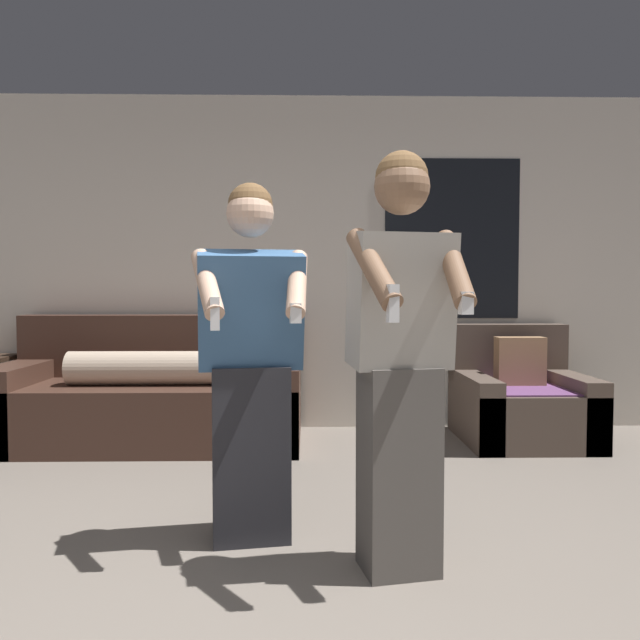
# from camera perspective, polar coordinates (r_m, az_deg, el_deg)

# --- Properties ---
(wall_back) EXTENTS (6.89, 0.07, 2.70)m
(wall_back) POSITION_cam_1_polar(r_m,az_deg,el_deg) (5.14, -2.53, 5.24)
(wall_back) COLOR silver
(wall_back) RESTS_ON ground_plane
(couch) EXTENTS (2.18, 0.97, 0.93)m
(couch) POSITION_cam_1_polar(r_m,az_deg,el_deg) (4.82, -15.04, -6.97)
(couch) COLOR #472D23
(couch) RESTS_ON ground_plane
(armchair) EXTENTS (0.91, 0.93, 0.86)m
(armchair) POSITION_cam_1_polar(r_m,az_deg,el_deg) (4.97, 17.84, -7.14)
(armchair) COLOR brown
(armchair) RESTS_ON ground_plane
(person_left) EXTENTS (0.51, 0.55, 1.59)m
(person_left) POSITION_cam_1_polar(r_m,az_deg,el_deg) (2.79, -6.37, -4.09)
(person_left) COLOR #28282D
(person_left) RESTS_ON ground_plane
(person_right) EXTENTS (0.45, 0.52, 1.66)m
(person_right) POSITION_cam_1_polar(r_m,az_deg,el_deg) (2.47, 7.36, -3.51)
(person_right) COLOR #56514C
(person_right) RESTS_ON ground_plane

